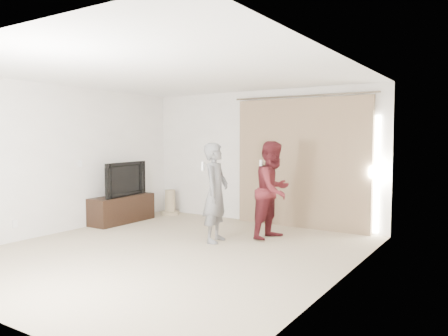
{
  "coord_description": "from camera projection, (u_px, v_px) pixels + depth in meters",
  "views": [
    {
      "loc": [
        4.09,
        -4.88,
        1.68
      ],
      "look_at": [
        0.15,
        1.2,
        1.17
      ],
      "focal_mm": 35.0,
      "sensor_mm": 36.0,
      "label": 1
    }
  ],
  "objects": [
    {
      "name": "wall_back",
      "position": [
        260.0,
        157.0,
        8.63
      ],
      "size": [
        5.0,
        0.04,
        2.6
      ],
      "primitive_type": "cube",
      "color": "white",
      "rests_on": "ground"
    },
    {
      "name": "person_woman",
      "position": [
        273.0,
        190.0,
        7.23
      ],
      "size": [
        0.71,
        0.86,
        1.62
      ],
      "color": "#53171D",
      "rests_on": "ground"
    },
    {
      "name": "scratching_post",
      "position": [
        170.0,
        205.0,
        9.51
      ],
      "size": [
        0.4,
        0.4,
        0.54
      ],
      "color": "tan",
      "rests_on": "ground"
    },
    {
      "name": "tv",
      "position": [
        121.0,
        179.0,
        8.59
      ],
      "size": [
        0.29,
        1.17,
        0.67
      ],
      "primitive_type": "imported",
      "rotation": [
        0.0,
        0.0,
        1.69
      ],
      "color": "black",
      "rests_on": "tv_console"
    },
    {
      "name": "tv_console",
      "position": [
        122.0,
        209.0,
        8.64
      ],
      "size": [
        0.48,
        1.38,
        0.53
      ],
      "primitive_type": "cube",
      "color": "black",
      "rests_on": "ground"
    },
    {
      "name": "wall_left",
      "position": [
        61.0,
        159.0,
        7.68
      ],
      "size": [
        0.04,
        5.5,
        2.6
      ],
      "color": "white",
      "rests_on": "ground"
    },
    {
      "name": "person_man",
      "position": [
        216.0,
        193.0,
        6.99
      ],
      "size": [
        0.5,
        0.65,
        1.59
      ],
      "color": "slate",
      "rests_on": "ground"
    },
    {
      "name": "curtain",
      "position": [
        302.0,
        163.0,
        8.08
      ],
      "size": [
        2.8,
        0.11,
        2.46
      ],
      "color": "#9D8060",
      "rests_on": "ground"
    },
    {
      "name": "ceiling",
      "position": [
        169.0,
        73.0,
        6.23
      ],
      "size": [
        5.0,
        5.5,
        0.01
      ],
      "primitive_type": "cube",
      "color": "white",
      "rests_on": "wall_back"
    },
    {
      "name": "floor",
      "position": [
        171.0,
        252.0,
        6.42
      ],
      "size": [
        5.5,
        5.5,
        0.0
      ],
      "primitive_type": "plane",
      "color": "tan",
      "rests_on": "ground"
    }
  ]
}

